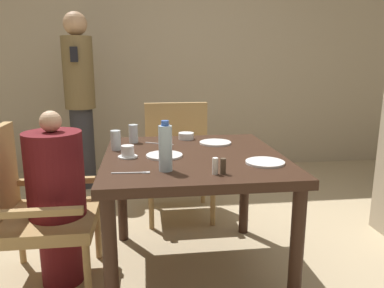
% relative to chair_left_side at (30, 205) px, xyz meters
% --- Properties ---
extents(ground_plane, '(16.00, 16.00, 0.00)m').
position_rel_chair_left_side_xyz_m(ground_plane, '(0.93, 0.00, -0.49)').
color(ground_plane, tan).
extents(wall_back, '(8.00, 0.06, 2.80)m').
position_rel_chair_left_side_xyz_m(wall_back, '(0.93, 2.35, 0.91)').
color(wall_back, tan).
rests_on(wall_back, ground_plane).
extents(dining_table, '(1.02, 1.09, 0.75)m').
position_rel_chair_left_side_xyz_m(dining_table, '(0.93, 0.00, 0.17)').
color(dining_table, '#331E14').
rests_on(dining_table, ground_plane).
extents(chair_left_side, '(0.55, 0.55, 0.93)m').
position_rel_chair_left_side_xyz_m(chair_left_side, '(0.00, 0.00, 0.00)').
color(chair_left_side, '#A88451').
rests_on(chair_left_side, ground_plane).
extents(diner_in_left_chair, '(0.32, 0.32, 1.02)m').
position_rel_chair_left_side_xyz_m(diner_in_left_chair, '(0.15, 0.00, 0.04)').
color(diner_in_left_chair, '#5B1419').
rests_on(diner_in_left_chair, ground_plane).
extents(chair_far_side, '(0.55, 0.55, 0.93)m').
position_rel_chair_left_side_xyz_m(chair_far_side, '(0.93, 0.97, 0.00)').
color(chair_far_side, '#A88451').
rests_on(chair_far_side, ground_plane).
extents(standing_host, '(0.30, 0.33, 1.74)m').
position_rel_chair_left_side_xyz_m(standing_host, '(0.03, 1.74, 0.45)').
color(standing_host, '#2D2D33').
rests_on(standing_host, ground_plane).
extents(plate_main_left, '(0.21, 0.21, 0.01)m').
position_rel_chair_left_side_xyz_m(plate_main_left, '(1.29, -0.24, 0.27)').
color(plate_main_left, white).
rests_on(plate_main_left, dining_table).
extents(plate_main_right, '(0.21, 0.21, 0.01)m').
position_rel_chair_left_side_xyz_m(plate_main_right, '(1.12, 0.27, 0.27)').
color(plate_main_right, white).
rests_on(plate_main_right, dining_table).
extents(plate_dessert_center, '(0.21, 0.21, 0.01)m').
position_rel_chair_left_side_xyz_m(plate_dessert_center, '(0.77, -0.03, 0.27)').
color(plate_dessert_center, white).
rests_on(plate_dessert_center, dining_table).
extents(teacup_with_saucer, '(0.11, 0.11, 0.07)m').
position_rel_chair_left_side_xyz_m(teacup_with_saucer, '(0.56, -0.02, 0.30)').
color(teacup_with_saucer, white).
rests_on(teacup_with_saucer, dining_table).
extents(bowl_small, '(0.11, 0.11, 0.04)m').
position_rel_chair_left_side_xyz_m(bowl_small, '(0.94, 0.43, 0.29)').
color(bowl_small, white).
rests_on(bowl_small, dining_table).
extents(water_bottle, '(0.07, 0.07, 0.25)m').
position_rel_chair_left_side_xyz_m(water_bottle, '(0.76, -0.30, 0.39)').
color(water_bottle, silver).
rests_on(water_bottle, dining_table).
extents(glass_tall_near, '(0.06, 0.06, 0.12)m').
position_rel_chair_left_side_xyz_m(glass_tall_near, '(0.48, 0.17, 0.33)').
color(glass_tall_near, silver).
rests_on(glass_tall_near, dining_table).
extents(glass_tall_mid, '(0.06, 0.06, 0.12)m').
position_rel_chair_left_side_xyz_m(glass_tall_mid, '(0.58, 0.37, 0.33)').
color(glass_tall_mid, silver).
rests_on(glass_tall_mid, dining_table).
extents(salt_shaker, '(0.03, 0.03, 0.08)m').
position_rel_chair_left_side_xyz_m(salt_shaker, '(0.99, -0.39, 0.31)').
color(salt_shaker, white).
rests_on(salt_shaker, dining_table).
extents(pepper_shaker, '(0.03, 0.03, 0.08)m').
position_rel_chair_left_side_xyz_m(pepper_shaker, '(1.03, -0.39, 0.31)').
color(pepper_shaker, '#4C3D2D').
rests_on(pepper_shaker, dining_table).
extents(fork_beside_plate, '(0.19, 0.03, 0.00)m').
position_rel_chair_left_side_xyz_m(fork_beside_plate, '(0.60, -0.33, 0.27)').
color(fork_beside_plate, silver).
rests_on(fork_beside_plate, dining_table).
extents(knife_beside_plate, '(0.18, 0.10, 0.00)m').
position_rel_chair_left_side_xyz_m(knife_beside_plate, '(0.76, 0.30, 0.27)').
color(knife_beside_plate, silver).
rests_on(knife_beside_plate, dining_table).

